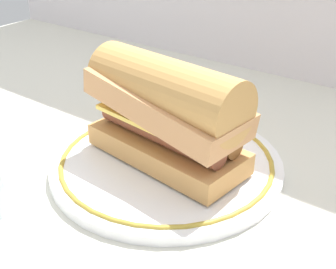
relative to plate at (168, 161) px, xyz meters
The scene contains 4 objects.
ground_plane 0.03m from the plate, ahead, with size 1.50×1.50×0.00m, color beige.
plate is the anchor object (origin of this frame).
sausage_sandwich 0.07m from the plate, 90.00° to the right, with size 0.20×0.11×0.12m.
butter_knife 0.25m from the plate, 115.37° to the left, with size 0.11×0.11×0.01m.
Camera 1 is at (0.25, -0.37, 0.29)m, focal length 47.82 mm.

